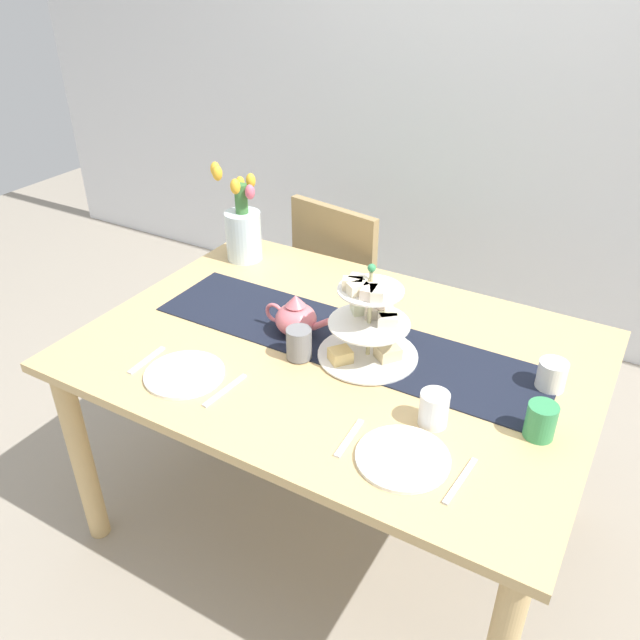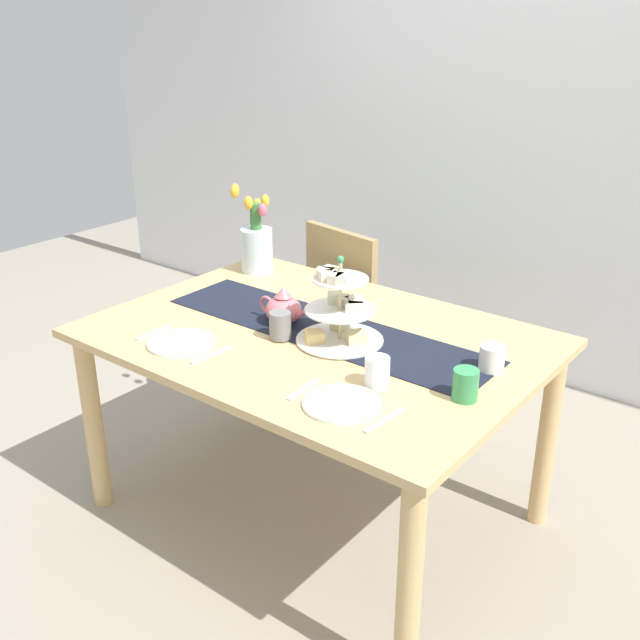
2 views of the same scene
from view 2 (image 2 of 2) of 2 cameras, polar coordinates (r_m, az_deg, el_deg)
ground_plane at (r=2.99m, az=-0.28°, el=-14.39°), size 8.00×8.00×0.00m
room_wall_rear at (r=3.84m, az=15.60°, el=14.52°), size 6.00×0.08×2.60m
dining_table at (r=2.64m, az=-0.31°, el=-3.02°), size 1.53×1.09×0.75m
chair_left at (r=3.47m, az=2.93°, el=0.78°), size 0.49×0.49×0.91m
table_runner at (r=2.63m, az=0.34°, el=-0.70°), size 1.27×0.31×0.00m
tiered_cake_stand at (r=2.50m, az=1.51°, el=0.61°), size 0.30×0.30×0.30m
teapot at (r=2.66m, az=-2.84°, el=0.90°), size 0.24×0.13×0.14m
tulip_vase at (r=3.19m, az=-4.92°, el=5.90°), size 0.18×0.20×0.39m
cream_jug at (r=2.39m, az=13.05°, el=-2.89°), size 0.08×0.08×0.08m
dinner_plate_left at (r=2.56m, az=-10.60°, el=-1.74°), size 0.23×0.23×0.01m
fork_left at (r=2.67m, az=-12.69°, el=-0.96°), size 0.02×0.15×0.01m
knife_left at (r=2.46m, az=-8.34°, el=-2.66°), size 0.03×0.17×0.01m
dinner_plate_right at (r=2.15m, az=1.70°, el=-6.44°), size 0.23×0.23×0.01m
fork_right at (r=2.23m, az=-1.32°, el=-5.36°), size 0.02×0.15×0.01m
knife_right at (r=2.08m, az=4.94°, el=-7.68°), size 0.03×0.17×0.01m
mug_grey at (r=2.54m, az=-3.07°, el=-0.39°), size 0.08×0.08×0.09m
mug_white_text at (r=2.24m, az=4.41°, el=-3.99°), size 0.08×0.08×0.09m
mug_orange at (r=2.20m, az=11.10°, el=-4.89°), size 0.08×0.08×0.09m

